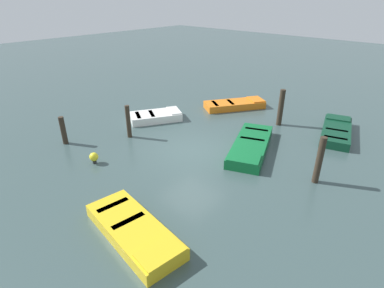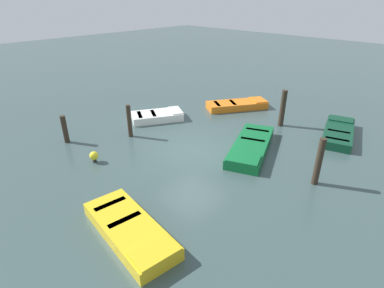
% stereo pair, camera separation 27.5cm
% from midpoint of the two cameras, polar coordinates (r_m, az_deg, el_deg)
% --- Properties ---
extents(ground_plane, '(80.00, 80.00, 0.00)m').
position_cam_midpoint_polar(ground_plane, '(13.45, -0.58, -1.34)').
color(ground_plane, '#384C4C').
extents(rowboat_white, '(3.01, 2.51, 0.46)m').
position_cam_midpoint_polar(rowboat_white, '(16.83, -7.24, 5.19)').
color(rowboat_white, silver).
rests_on(rowboat_white, ground_plane).
extents(rowboat_yellow, '(1.73, 3.58, 0.46)m').
position_cam_midpoint_polar(rowboat_yellow, '(9.19, -11.67, -15.59)').
color(rowboat_yellow, gold).
rests_on(rowboat_yellow, ground_plane).
extents(rowboat_dark_green, '(3.71, 2.22, 0.46)m').
position_cam_midpoint_polar(rowboat_dark_green, '(16.40, 24.94, 2.21)').
color(rowboat_dark_green, '#0C3823').
rests_on(rowboat_dark_green, ground_plane).
extents(rowboat_green, '(4.33, 2.86, 0.46)m').
position_cam_midpoint_polar(rowboat_green, '(13.67, 10.34, -0.31)').
color(rowboat_green, '#0F602D').
rests_on(rowboat_green, ground_plane).
extents(rowboat_orange, '(3.65, 2.97, 0.46)m').
position_cam_midpoint_polar(rowboat_orange, '(18.67, 7.61, 7.34)').
color(rowboat_orange, orange).
rests_on(rowboat_orange, ground_plane).
extents(mooring_piling_center, '(0.27, 0.27, 1.90)m').
position_cam_midpoint_polar(mooring_piling_center, '(16.42, 15.80, 6.56)').
color(mooring_piling_center, '#33281E').
rests_on(mooring_piling_center, ground_plane).
extents(mooring_piling_far_left, '(0.23, 0.23, 1.82)m').
position_cam_midpoint_polar(mooring_piling_far_left, '(11.75, 22.07, -2.85)').
color(mooring_piling_far_left, '#33281E').
rests_on(mooring_piling_far_left, ground_plane).
extents(mooring_piling_far_right, '(0.21, 0.21, 1.59)m').
position_cam_midpoint_polar(mooring_piling_far_right, '(14.79, -12.34, 4.11)').
color(mooring_piling_far_right, '#33281E').
rests_on(mooring_piling_far_right, ground_plane).
extents(mooring_piling_near_left, '(0.24, 0.24, 1.31)m').
position_cam_midpoint_polar(mooring_piling_near_left, '(15.11, -23.41, 2.34)').
color(mooring_piling_near_left, '#33281E').
rests_on(mooring_piling_near_left, ground_plane).
extents(marker_buoy, '(0.36, 0.36, 0.48)m').
position_cam_midpoint_polar(marker_buoy, '(13.05, -18.44, -2.35)').
color(marker_buoy, '#262626').
rests_on(marker_buoy, ground_plane).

